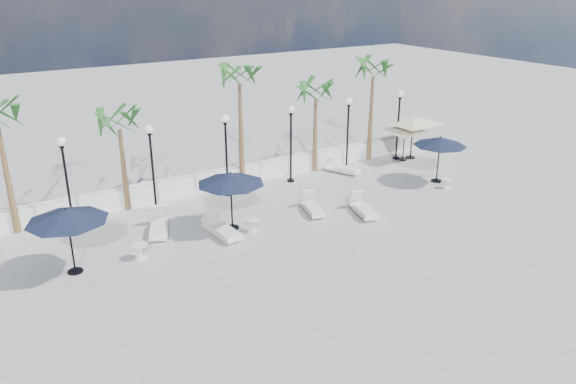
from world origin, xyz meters
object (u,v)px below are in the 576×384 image
parasol_navy_left (67,216)px  parasol_navy_right (440,142)px  lounger_6 (342,168)px  parasol_cream_sq_b (405,126)px  parasol_cream_sq_a (414,117)px  lounger_3 (312,207)px  lounger_4 (159,226)px  parasol_navy_mid (231,179)px  lounger_5 (363,208)px  lounger_2 (221,229)px

parasol_navy_left → parasol_navy_right: 17.47m
lounger_6 → parasol_cream_sq_b: size_ratio=0.49×
lounger_6 → parasol_cream_sq_a: bearing=-22.8°
lounger_3 → lounger_4: 6.55m
parasol_navy_left → lounger_4: bearing=23.4°
parasol_navy_mid → parasol_cream_sq_b: parasol_navy_mid is taller
lounger_4 → parasol_navy_left: (-3.62, -1.57, 1.87)m
lounger_3 → parasol_navy_right: parasol_navy_right is taller
lounger_6 → parasol_navy_mid: bearing=179.1°
lounger_5 → parasol_navy_right: 6.14m
lounger_3 → parasol_navy_right: 7.70m
lounger_5 → parasol_cream_sq_b: bearing=51.1°
lounger_4 → parasol_cream_sq_b: 15.06m
lounger_6 → parasol_cream_sq_a: 5.29m
lounger_5 → lounger_6: 5.47m
lounger_4 → parasol_cream_sq_b: bearing=30.2°
lounger_2 → parasol_navy_mid: parasol_navy_mid is taller
parasol_cream_sq_b → parasol_cream_sq_a: bearing=6.5°
lounger_6 → parasol_cream_sq_a: size_ratio=0.40×
lounger_3 → parasol_cream_sq_b: 9.32m
lounger_3 → parasol_cream_sq_a: 10.02m
lounger_3 → lounger_4: (-6.36, 1.56, 0.03)m
parasol_navy_right → parasol_cream_sq_b: 3.66m
lounger_3 → parasol_navy_left: bearing=-163.6°
lounger_2 → lounger_4: (-2.00, 1.56, -0.00)m
lounger_2 → parasol_cream_sq_b: 13.41m
lounger_2 → parasol_cream_sq_a: parasol_cream_sq_a is taller
lounger_4 → parasol_cream_sq_a: bearing=30.2°
parasol_navy_mid → parasol_cream_sq_b: size_ratio=0.65×
lounger_5 → parasol_navy_left: 11.95m
parasol_navy_mid → parasol_cream_sq_a: size_ratio=0.52×
lounger_4 → parasol_navy_right: size_ratio=0.86×
parasol_navy_right → parasol_cream_sq_a: size_ratio=0.50×
lounger_5 → parasol_cream_sq_a: parasol_cream_sq_a is taller
lounger_5 → parasol_cream_sq_a: size_ratio=0.40×
lounger_2 → parasol_navy_mid: (0.65, 0.34, 1.87)m
lounger_2 → parasol_cream_sq_b: size_ratio=0.53×
parasol_cream_sq_a → parasol_cream_sq_b: parasol_cream_sq_a is taller
lounger_4 → parasol_cream_sq_a: size_ratio=0.43×
parasol_navy_left → parasol_navy_right: size_ratio=1.05×
lounger_2 → parasol_navy_mid: 2.01m
lounger_5 → parasol_cream_sq_a: 9.08m
lounger_5 → parasol_navy_mid: 6.00m
lounger_4 → parasol_navy_mid: size_ratio=0.83×
lounger_6 → parasol_navy_right: bearing=-71.1°
lounger_4 → lounger_3: bearing=9.3°
parasol_navy_right → lounger_3: bearing=179.4°
lounger_2 → lounger_4: bearing=137.1°
lounger_5 → lounger_2: bearing=-176.1°
lounger_5 → parasol_navy_right: size_ratio=0.80×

